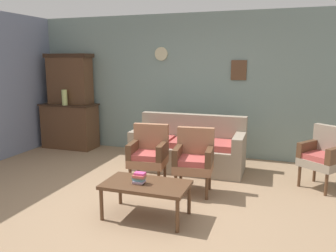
% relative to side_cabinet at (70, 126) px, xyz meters
% --- Properties ---
extents(ground_plane, '(7.68, 7.68, 0.00)m').
position_rel_side_cabinet_xyz_m(ground_plane, '(2.54, -2.25, -0.47)').
color(ground_plane, '#997A5B').
extents(wall_back_with_decor, '(6.40, 0.09, 2.70)m').
position_rel_side_cabinet_xyz_m(wall_back_with_decor, '(2.54, 0.38, 0.89)').
color(wall_back_with_decor, gray).
rests_on(wall_back_with_decor, ground).
extents(side_cabinet, '(1.16, 0.55, 0.93)m').
position_rel_side_cabinet_xyz_m(side_cabinet, '(0.00, 0.00, 0.00)').
color(side_cabinet, brown).
rests_on(side_cabinet, ground).
extents(cabinet_upper_hutch, '(0.99, 0.38, 1.03)m').
position_rel_side_cabinet_xyz_m(cabinet_upper_hutch, '(0.00, 0.08, 0.98)').
color(cabinet_upper_hutch, brown).
rests_on(cabinet_upper_hutch, side_cabinet).
extents(vase_on_cabinet, '(0.11, 0.11, 0.31)m').
position_rel_side_cabinet_xyz_m(vase_on_cabinet, '(0.03, -0.18, 0.62)').
color(vase_on_cabinet, '#B6C572').
rests_on(vase_on_cabinet, side_cabinet).
extents(floral_couch, '(1.88, 0.82, 0.90)m').
position_rel_side_cabinet_xyz_m(floral_couch, '(2.76, -0.59, -0.14)').
color(floral_couch, gray).
rests_on(floral_couch, ground).
extents(armchair_row_middle, '(0.57, 0.54, 0.90)m').
position_rel_side_cabinet_xyz_m(armchair_row_middle, '(2.41, -1.55, 0.03)').
color(armchair_row_middle, '#9E6B4C').
rests_on(armchair_row_middle, ground).
extents(armchair_by_doorway, '(0.57, 0.54, 0.90)m').
position_rel_side_cabinet_xyz_m(armchair_by_doorway, '(3.11, -1.60, 0.03)').
color(armchair_by_doorway, '#9E6B4C').
rests_on(armchair_by_doorway, ground).
extents(wingback_chair_by_fireplace, '(0.71, 0.70, 0.90)m').
position_rel_side_cabinet_xyz_m(wingback_chair_by_fireplace, '(4.84, -0.84, 0.03)').
color(wingback_chair_by_fireplace, gray).
rests_on(wingback_chair_by_fireplace, ground).
extents(coffee_table, '(1.00, 0.56, 0.42)m').
position_rel_side_cabinet_xyz_m(coffee_table, '(2.77, -2.54, -0.09)').
color(coffee_table, brown).
rests_on(coffee_table, ground).
extents(book_stack_on_table, '(0.16, 0.12, 0.13)m').
position_rel_side_cabinet_xyz_m(book_stack_on_table, '(2.70, -2.57, 0.02)').
color(book_stack_on_table, tan).
rests_on(book_stack_on_table, coffee_table).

